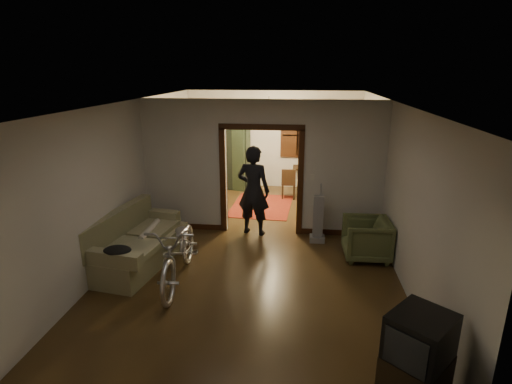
# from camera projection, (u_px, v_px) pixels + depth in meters

# --- Properties ---
(floor) EXTENTS (5.00, 8.50, 0.01)m
(floor) POSITION_uv_depth(u_px,v_px,m) (258.00, 245.00, 7.98)
(floor) COLOR #322210
(floor) RESTS_ON ground
(ceiling) EXTENTS (5.00, 8.50, 0.01)m
(ceiling) POSITION_uv_depth(u_px,v_px,m) (258.00, 102.00, 7.16)
(ceiling) COLOR white
(ceiling) RESTS_ON floor
(wall_back) EXTENTS (5.00, 0.02, 2.80)m
(wall_back) POSITION_uv_depth(u_px,v_px,m) (273.00, 140.00, 11.61)
(wall_back) COLOR beige
(wall_back) RESTS_ON floor
(wall_left) EXTENTS (0.02, 8.50, 2.80)m
(wall_left) POSITION_uv_depth(u_px,v_px,m) (131.00, 174.00, 7.83)
(wall_left) COLOR beige
(wall_left) RESTS_ON floor
(wall_right) EXTENTS (0.02, 8.50, 2.80)m
(wall_right) POSITION_uv_depth(u_px,v_px,m) (393.00, 181.00, 7.30)
(wall_right) COLOR beige
(wall_right) RESTS_ON floor
(partition_wall) EXTENTS (5.00, 0.14, 2.80)m
(partition_wall) POSITION_uv_depth(u_px,v_px,m) (262.00, 168.00, 8.28)
(partition_wall) COLOR beige
(partition_wall) RESTS_ON floor
(door_casing) EXTENTS (1.74, 0.20, 2.32)m
(door_casing) POSITION_uv_depth(u_px,v_px,m) (262.00, 182.00, 8.37)
(door_casing) COLOR #32190B
(door_casing) RESTS_ON floor
(far_window) EXTENTS (0.98, 0.06, 1.28)m
(far_window) POSITION_uv_depth(u_px,v_px,m) (298.00, 135.00, 11.45)
(far_window) COLOR black
(far_window) RESTS_ON wall_back
(chandelier) EXTENTS (0.24, 0.24, 0.24)m
(chandelier) POSITION_uv_depth(u_px,v_px,m) (269.00, 113.00, 9.66)
(chandelier) COLOR #FFE0A5
(chandelier) RESTS_ON ceiling
(light_switch) EXTENTS (0.08, 0.01, 0.12)m
(light_switch) POSITION_uv_depth(u_px,v_px,m) (312.00, 177.00, 8.14)
(light_switch) COLOR silver
(light_switch) RESTS_ON partition_wall
(sofa) EXTENTS (1.27, 2.23, 0.97)m
(sofa) POSITION_uv_depth(u_px,v_px,m) (138.00, 238.00, 7.10)
(sofa) COLOR #7A7951
(sofa) RESTS_ON floor
(rolled_paper) EXTENTS (0.11, 0.87, 0.11)m
(rolled_paper) POSITION_uv_depth(u_px,v_px,m) (150.00, 230.00, 7.36)
(rolled_paper) COLOR beige
(rolled_paper) RESTS_ON sofa
(jacket) EXTENTS (0.44, 0.33, 0.13)m
(jacket) POSITION_uv_depth(u_px,v_px,m) (117.00, 250.00, 6.17)
(jacket) COLOR black
(jacket) RESTS_ON sofa
(bicycle) EXTENTS (0.86, 2.13, 1.09)m
(bicycle) POSITION_uv_depth(u_px,v_px,m) (179.00, 251.00, 6.46)
(bicycle) COLOR silver
(bicycle) RESTS_ON floor
(armchair) EXTENTS (0.85, 0.83, 0.76)m
(armchair) POSITION_uv_depth(u_px,v_px,m) (366.00, 239.00, 7.34)
(armchair) COLOR #525D34
(armchair) RESTS_ON floor
(tv_stand) EXTENTS (0.82, 0.82, 0.55)m
(tv_stand) POSITION_uv_depth(u_px,v_px,m) (414.00, 379.00, 4.15)
(tv_stand) COLOR black
(tv_stand) RESTS_ON floor
(crt_tv) EXTENTS (0.80, 0.81, 0.52)m
(crt_tv) POSITION_uv_depth(u_px,v_px,m) (420.00, 338.00, 4.00)
(crt_tv) COLOR black
(crt_tv) RESTS_ON tv_stand
(vacuum) EXTENTS (0.36, 0.32, 0.98)m
(vacuum) POSITION_uv_depth(u_px,v_px,m) (318.00, 219.00, 8.00)
(vacuum) COLOR gray
(vacuum) RESTS_ON floor
(person) EXTENTS (0.78, 0.60, 1.90)m
(person) POSITION_uv_depth(u_px,v_px,m) (253.00, 191.00, 8.29)
(person) COLOR black
(person) RESTS_ON floor
(oriental_rug) EXTENTS (1.58, 2.01, 0.01)m
(oriental_rug) POSITION_uv_depth(u_px,v_px,m) (262.00, 206.00, 10.24)
(oriental_rug) COLOR maroon
(oriental_rug) RESTS_ON floor
(locker) EXTENTS (1.00, 0.72, 1.81)m
(locker) POSITION_uv_depth(u_px,v_px,m) (233.00, 158.00, 11.57)
(locker) COLOR #212D1B
(locker) RESTS_ON floor
(globe) EXTENTS (0.27, 0.27, 0.27)m
(globe) POSITION_uv_depth(u_px,v_px,m) (232.00, 122.00, 11.26)
(globe) COLOR #1E5972
(globe) RESTS_ON locker
(desk) EXTENTS (1.09, 0.82, 0.71)m
(desk) POSITION_uv_depth(u_px,v_px,m) (310.00, 180.00, 11.34)
(desk) COLOR black
(desk) RESTS_ON floor
(desk_chair) EXTENTS (0.39, 0.39, 0.84)m
(desk_chair) POSITION_uv_depth(u_px,v_px,m) (289.00, 183.00, 10.79)
(desk_chair) COLOR black
(desk_chair) RESTS_ON floor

